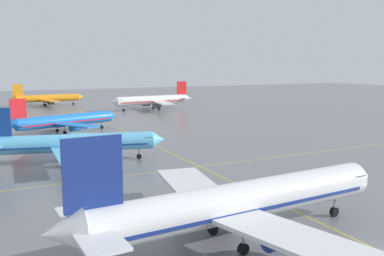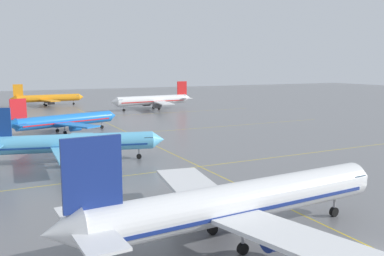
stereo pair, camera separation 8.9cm
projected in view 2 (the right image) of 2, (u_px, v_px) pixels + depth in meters
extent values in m
cylinder|color=white|center=(244.00, 200.00, 42.39)|extent=(33.80, 5.72, 3.99)
cone|color=white|center=(361.00, 177.00, 51.27)|extent=(2.93, 4.05, 3.91)
cone|color=white|center=(61.00, 232.00, 33.30)|extent=(3.55, 3.96, 3.79)
cube|color=navy|center=(92.00, 174.00, 33.95)|extent=(5.06, 0.64, 6.31)
cube|color=white|center=(99.00, 240.00, 31.66)|extent=(3.64, 5.63, 0.25)
cube|color=white|center=(79.00, 215.00, 37.09)|extent=(3.64, 5.63, 0.25)
cube|color=white|center=(298.00, 240.00, 34.29)|extent=(9.35, 16.64, 0.42)
cube|color=white|center=(193.00, 186.00, 49.65)|extent=(7.88, 16.43, 0.42)
cylinder|color=navy|center=(281.00, 237.00, 38.10)|extent=(3.68, 2.39, 2.21)
cylinder|color=navy|center=(217.00, 203.00, 47.49)|extent=(3.68, 2.39, 2.21)
cube|color=#385166|center=(348.00, 175.00, 50.00)|extent=(2.08, 3.77, 0.74)
cube|color=navy|center=(244.00, 205.00, 42.47)|extent=(31.11, 5.62, 0.38)
cylinder|color=#99999E|center=(334.00, 203.00, 49.45)|extent=(0.29, 0.29, 1.73)
cylinder|color=black|center=(334.00, 212.00, 49.62)|extent=(1.18, 0.53, 1.16)
cylinder|color=#99999E|center=(243.00, 237.00, 39.40)|extent=(0.29, 0.29, 1.73)
cylinder|color=black|center=(243.00, 249.00, 39.58)|extent=(1.18, 0.53, 1.16)
cylinder|color=#99999E|center=(213.00, 219.00, 44.10)|extent=(0.29, 0.29, 1.73)
cylinder|color=black|center=(213.00, 229.00, 44.28)|extent=(1.18, 0.53, 1.16)
cylinder|color=#5BB7E5|center=(77.00, 143.00, 77.38)|extent=(28.81, 10.40, 3.43)
cone|color=#5BB7E5|center=(158.00, 140.00, 80.70)|extent=(3.10, 3.83, 3.36)
cube|color=#5BB7E5|center=(1.00, 141.00, 76.97)|extent=(3.95, 5.25, 0.22)
cube|color=#5BB7E5|center=(69.00, 154.00, 69.87)|extent=(5.20, 13.70, 0.36)
cube|color=#5BB7E5|center=(74.00, 139.00, 84.67)|extent=(10.18, 14.21, 0.36)
cylinder|color=#5BB7E5|center=(77.00, 157.00, 73.15)|extent=(3.44, 2.59, 1.89)
cylinder|color=#5BB7E5|center=(79.00, 147.00, 82.21)|extent=(3.44, 2.59, 1.89)
cube|color=#385166|center=(148.00, 138.00, 80.19)|extent=(2.35, 3.45, 0.63)
cube|color=navy|center=(77.00, 145.00, 77.45)|extent=(26.58, 9.87, 0.32)
cylinder|color=#99999E|center=(139.00, 151.00, 80.21)|extent=(0.25, 0.25, 1.49)
cylinder|color=black|center=(139.00, 156.00, 80.36)|extent=(1.06, 0.64, 0.99)
cylinder|color=#99999E|center=(66.00, 157.00, 75.07)|extent=(0.25, 0.25, 1.49)
cylinder|color=black|center=(67.00, 163.00, 75.22)|extent=(1.06, 0.64, 0.99)
cylinder|color=#99999E|center=(68.00, 152.00, 79.60)|extent=(0.25, 0.25, 1.49)
cylinder|color=black|center=(69.00, 157.00, 79.75)|extent=(1.06, 0.64, 0.99)
cylinder|color=blue|center=(66.00, 120.00, 111.18)|extent=(26.93, 11.29, 3.23)
cone|color=blue|center=(112.00, 116.00, 121.32)|extent=(3.06, 3.69, 3.17)
cone|color=blue|center=(10.00, 124.00, 100.81)|extent=(3.52, 3.75, 3.07)
cube|color=red|center=(18.00, 109.00, 101.78)|extent=(3.99, 1.52, 5.10)
cube|color=blue|center=(22.00, 125.00, 100.23)|extent=(3.93, 5.04, 0.20)
cube|color=blue|center=(14.00, 123.00, 103.85)|extent=(3.93, 5.04, 0.20)
cube|color=blue|center=(77.00, 125.00, 105.54)|extent=(10.14, 13.28, 0.34)
cube|color=blue|center=(52.00, 120.00, 115.79)|extent=(5.64, 13.13, 0.34)
cylinder|color=blue|center=(75.00, 128.00, 108.40)|extent=(3.30, 2.58, 1.79)
cylinder|color=blue|center=(60.00, 124.00, 114.67)|extent=(3.30, 2.58, 1.79)
cube|color=#385166|center=(107.00, 115.00, 119.90)|extent=(2.36, 3.30, 0.60)
cube|color=red|center=(67.00, 122.00, 111.24)|extent=(24.86, 10.67, 0.31)
cylinder|color=#99999E|center=(102.00, 124.00, 119.11)|extent=(0.24, 0.24, 1.40)
cylinder|color=black|center=(102.00, 127.00, 119.25)|extent=(1.01, 0.65, 0.94)
cylinder|color=#99999E|center=(65.00, 129.00, 108.75)|extent=(0.24, 0.24, 1.40)
cylinder|color=black|center=(65.00, 133.00, 108.89)|extent=(1.01, 0.65, 0.94)
cylinder|color=#99999E|center=(57.00, 127.00, 111.89)|extent=(0.24, 0.24, 1.40)
cylinder|color=black|center=(57.00, 131.00, 112.03)|extent=(1.01, 0.65, 0.94)
cylinder|color=white|center=(152.00, 100.00, 170.39)|extent=(31.33, 6.62, 3.70)
cone|color=white|center=(114.00, 102.00, 161.57)|extent=(2.86, 3.84, 3.62)
cone|color=white|center=(187.00, 97.00, 179.31)|extent=(3.43, 3.79, 3.51)
cube|color=red|center=(182.00, 88.00, 177.36)|extent=(4.68, 0.79, 5.84)
cube|color=white|center=(180.00, 97.00, 180.69)|extent=(3.58, 5.33, 0.23)
cube|color=white|center=(186.00, 98.00, 175.80)|extent=(3.58, 5.33, 0.23)
cube|color=white|center=(145.00, 100.00, 177.92)|extent=(9.19, 15.43, 0.39)
cube|color=white|center=(163.00, 103.00, 164.06)|extent=(6.69, 15.07, 0.39)
cylinder|color=#4C4C51|center=(146.00, 104.00, 174.81)|extent=(3.48, 2.35, 2.04)
cylinder|color=#4C4C51|center=(157.00, 105.00, 166.33)|extent=(3.48, 2.35, 2.04)
cube|color=#385166|center=(119.00, 100.00, 162.66)|extent=(2.06, 3.55, 0.68)
cube|color=red|center=(152.00, 101.00, 170.46)|extent=(28.86, 6.42, 0.35)
cylinder|color=#99999E|center=(124.00, 107.00, 164.12)|extent=(0.27, 0.27, 1.60)
cylinder|color=black|center=(124.00, 110.00, 164.28)|extent=(1.11, 0.54, 1.07)
cylinder|color=#99999E|center=(153.00, 105.00, 173.89)|extent=(0.27, 0.27, 1.60)
cylinder|color=black|center=(154.00, 107.00, 174.05)|extent=(1.11, 0.54, 1.07)
cylinder|color=#99999E|center=(159.00, 106.00, 169.65)|extent=(0.27, 0.27, 1.60)
cylinder|color=black|center=(159.00, 109.00, 169.82)|extent=(1.11, 0.54, 1.07)
cylinder|color=orange|center=(49.00, 98.00, 186.77)|extent=(27.49, 4.47, 3.25)
cone|color=orange|center=(81.00, 97.00, 193.91)|extent=(2.36, 3.28, 3.19)
cone|color=orange|center=(13.00, 99.00, 179.46)|extent=(2.87, 3.21, 3.09)
cube|color=orange|center=(18.00, 90.00, 179.98)|extent=(4.12, 0.49, 5.13)
cube|color=orange|center=(18.00, 99.00, 178.11)|extent=(2.93, 4.57, 0.21)
cube|color=orange|center=(17.00, 98.00, 182.54)|extent=(2.93, 4.57, 0.21)
cube|color=orange|center=(50.00, 100.00, 180.16)|extent=(7.53, 13.54, 0.34)
cube|color=orange|center=(44.00, 98.00, 192.71)|extent=(6.49, 13.39, 0.34)
cylinder|color=#333338|center=(51.00, 102.00, 183.26)|extent=(2.99, 1.92, 1.80)
cylinder|color=#333338|center=(48.00, 101.00, 190.94)|extent=(2.99, 1.92, 1.80)
cube|color=#385166|center=(77.00, 96.00, 192.89)|extent=(1.67, 3.06, 0.60)
cube|color=orange|center=(49.00, 99.00, 186.83)|extent=(25.30, 4.40, 0.31)
cylinder|color=#99999E|center=(74.00, 102.00, 192.45)|extent=(0.24, 0.24, 1.41)
cylinder|color=black|center=(74.00, 104.00, 192.59)|extent=(0.96, 0.43, 0.94)
cylinder|color=#99999E|center=(46.00, 103.00, 184.34)|extent=(0.24, 0.24, 1.41)
cylinder|color=black|center=(46.00, 105.00, 184.49)|extent=(0.96, 0.43, 0.94)
cylinder|color=#99999E|center=(44.00, 102.00, 188.18)|extent=(0.24, 0.24, 1.41)
cylinder|color=black|center=(44.00, 104.00, 188.33)|extent=(0.96, 0.43, 0.94)
cube|color=yellow|center=(200.00, 167.00, 74.21)|extent=(132.33, 0.20, 0.01)
cube|color=yellow|center=(129.00, 133.00, 110.46)|extent=(132.33, 0.20, 0.01)
cube|color=yellow|center=(94.00, 117.00, 146.72)|extent=(132.33, 0.20, 0.01)
cube|color=yellow|center=(158.00, 147.00, 92.33)|extent=(0.20, 180.51, 0.01)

